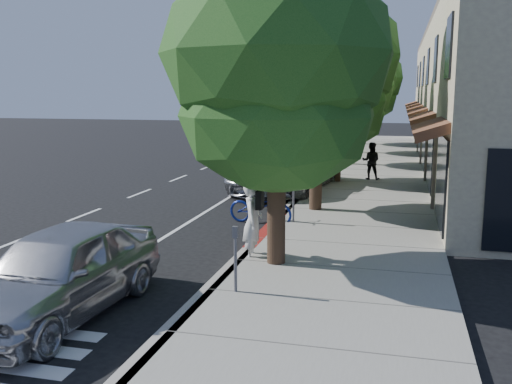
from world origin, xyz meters
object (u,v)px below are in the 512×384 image
(dark_sedan, at_px, (299,170))
(dark_suv_far, at_px, (318,138))
(street_tree_4, at_px, (359,79))
(street_tree_3, at_px, (351,75))
(pedestrian, at_px, (371,161))
(street_tree_5, at_px, (365,80))
(near_car_a, at_px, (59,271))
(street_tree_0, at_px, (277,59))
(white_pickup, at_px, (305,141))
(cyclist, at_px, (253,222))
(silver_suv, at_px, (285,168))
(street_tree_2, at_px, (338,88))
(street_tree_1, at_px, (318,60))
(bicycle, at_px, (260,207))

(dark_sedan, relative_size, dark_suv_far, 0.90)
(street_tree_4, distance_m, dark_sedan, 13.65)
(street_tree_3, xyz_separation_m, street_tree_4, (-0.00, 6.00, -0.11))
(dark_suv_far, height_order, pedestrian, pedestrian)
(pedestrian, bearing_deg, street_tree_5, -83.18)
(dark_suv_far, relative_size, near_car_a, 1.02)
(street_tree_4, relative_size, dark_sedan, 1.75)
(street_tree_0, relative_size, white_pickup, 1.27)
(dark_suv_far, bearing_deg, street_tree_5, 50.15)
(cyclist, xyz_separation_m, silver_suv, (-1.12, 9.43, -0.02))
(dark_sedan, bearing_deg, silver_suv, -114.20)
(street_tree_0, xyz_separation_m, street_tree_5, (0.00, 30.00, 0.17))
(street_tree_2, height_order, white_pickup, street_tree_2)
(street_tree_0, relative_size, street_tree_4, 1.00)
(white_pickup, bearing_deg, pedestrian, -62.63)
(street_tree_5, bearing_deg, cyclist, -91.26)
(street_tree_1, relative_size, dark_suv_far, 1.66)
(street_tree_1, height_order, cyclist, street_tree_1)
(cyclist, distance_m, near_car_a, 4.66)
(cyclist, relative_size, white_pickup, 0.32)
(white_pickup, xyz_separation_m, pedestrian, (4.49, -10.16, 0.10))
(street_tree_1, bearing_deg, dark_suv_far, 97.78)
(street_tree_3, xyz_separation_m, white_pickup, (-3.10, 5.00, -3.87))
(street_tree_3, relative_size, bicycle, 3.89)
(cyclist, xyz_separation_m, dark_suv_far, (-2.06, 25.38, -0.12))
(cyclist, distance_m, dark_sedan, 10.56)
(street_tree_4, bearing_deg, pedestrian, -82.88)
(street_tree_5, relative_size, dark_suv_far, 1.64)
(dark_sedan, bearing_deg, street_tree_1, -79.97)
(white_pickup, bearing_deg, street_tree_2, -70.76)
(street_tree_4, relative_size, bicycle, 3.82)
(near_car_a, bearing_deg, dark_sedan, 86.42)
(cyclist, bearing_deg, street_tree_5, -9.60)
(street_tree_4, distance_m, dark_suv_far, 5.02)
(street_tree_0, height_order, street_tree_4, street_tree_4)
(street_tree_3, xyz_separation_m, silver_suv, (-1.77, -8.11, -3.80))
(street_tree_5, bearing_deg, dark_sedan, -94.21)
(bicycle, height_order, white_pickup, white_pickup)
(street_tree_3, relative_size, cyclist, 4.08)
(street_tree_0, height_order, pedestrian, street_tree_0)
(cyclist, relative_size, pedestrian, 1.17)
(street_tree_1, relative_size, street_tree_2, 1.18)
(near_car_a, bearing_deg, white_pickup, 93.10)
(street_tree_2, bearing_deg, bicycle, -99.96)
(dark_suv_far, bearing_deg, white_pickup, -104.50)
(street_tree_1, height_order, street_tree_4, street_tree_1)
(dark_suv_far, bearing_deg, bicycle, -93.18)
(street_tree_3, distance_m, street_tree_5, 12.00)
(street_tree_0, height_order, street_tree_3, street_tree_3)
(bicycle, xyz_separation_m, dark_suv_far, (-1.34, 21.67, 0.30))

